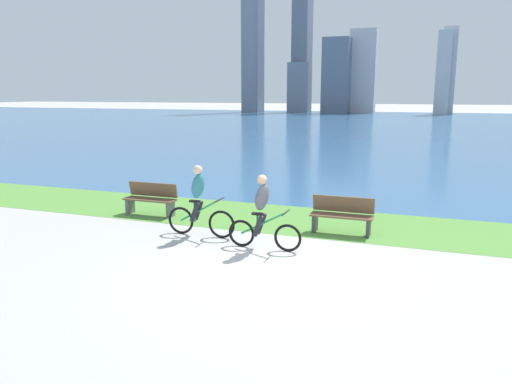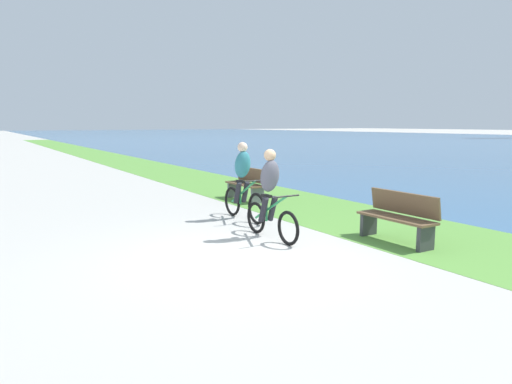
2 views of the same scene
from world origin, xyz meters
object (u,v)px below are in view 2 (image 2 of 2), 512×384
(cyclist_trailing, at_px, (243,182))
(bench_near_path, at_px, (398,217))
(bench_far_along_path, at_px, (247,184))
(cyclist_lead, at_px, (270,194))

(cyclist_trailing, xyz_separation_m, bench_near_path, (3.17, 1.36, -0.39))
(bench_near_path, bearing_deg, bench_far_along_path, 179.58)
(bench_near_path, distance_m, bench_far_along_path, 5.36)
(bench_far_along_path, bearing_deg, bench_near_path, -0.42)
(cyclist_trailing, relative_size, bench_near_path, 1.16)
(cyclist_trailing, relative_size, bench_far_along_path, 1.16)
(cyclist_lead, relative_size, bench_near_path, 1.12)
(cyclist_lead, height_order, bench_far_along_path, cyclist_lead)
(cyclist_lead, bearing_deg, bench_near_path, 51.54)
(cyclist_lead, distance_m, cyclist_trailing, 1.80)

